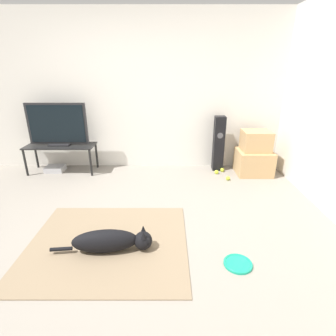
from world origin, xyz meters
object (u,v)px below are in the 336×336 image
at_px(cardboard_box_upper, 257,141).
at_px(dog, 113,241).
at_px(tennis_ball_near_speaker, 229,178).
at_px(floor_speaker, 220,144).
at_px(tennis_ball_loose_on_carpet, 223,170).
at_px(game_console, 56,168).
at_px(tennis_ball_by_boxes, 217,172).
at_px(cardboard_box_lower, 255,162).
at_px(tv, 58,125).
at_px(tv_stand, 62,148).
at_px(frisbee, 239,264).

bearing_deg(cardboard_box_upper, dog, -134.25).
bearing_deg(cardboard_box_upper, tennis_ball_near_speaker, -147.49).
bearing_deg(floor_speaker, tennis_ball_loose_on_carpet, -58.64).
relative_size(dog, game_console, 3.18).
relative_size(tennis_ball_by_boxes, tennis_ball_loose_on_carpet, 1.00).
height_order(cardboard_box_lower, cardboard_box_upper, cardboard_box_upper).
bearing_deg(tennis_ball_loose_on_carpet, cardboard_box_lower, -7.83).
bearing_deg(tennis_ball_loose_on_carpet, tennis_ball_near_speaker, -86.63).
height_order(cardboard_box_lower, tennis_ball_loose_on_carpet, cardboard_box_lower).
distance_m(cardboard_box_lower, tv, 3.28).
relative_size(cardboard_box_lower, cardboard_box_upper, 1.27).
bearing_deg(tv_stand, tv, 90.00).
height_order(frisbee, cardboard_box_upper, cardboard_box_upper).
distance_m(tv_stand, tennis_ball_near_speaker, 2.80).
distance_m(tennis_ball_near_speaker, game_console, 2.93).
bearing_deg(tennis_ball_near_speaker, game_console, 172.35).
distance_m(tv_stand, tennis_ball_loose_on_carpet, 2.75).
height_order(cardboard_box_upper, tennis_ball_loose_on_carpet, cardboard_box_upper).
bearing_deg(game_console, tv, -1.56).
height_order(frisbee, tennis_ball_by_boxes, tennis_ball_by_boxes).
bearing_deg(tennis_ball_near_speaker, cardboard_box_lower, 31.44).
xyz_separation_m(floor_speaker, tennis_ball_by_boxes, (-0.04, -0.21, -0.43)).
bearing_deg(tennis_ball_by_boxes, cardboard_box_upper, 3.70).
bearing_deg(tv, tennis_ball_by_boxes, -2.65).
xyz_separation_m(frisbee, tv_stand, (-2.43, 2.29, 0.40)).
xyz_separation_m(cardboard_box_lower, tv, (-3.23, 0.09, 0.61)).
bearing_deg(tv_stand, dog, -59.24).
height_order(floor_speaker, game_console, floor_speaker).
height_order(tv, tennis_ball_near_speaker, tv).
bearing_deg(cardboard_box_upper, tennis_ball_loose_on_carpet, 173.50).
height_order(frisbee, tennis_ball_loose_on_carpet, tennis_ball_loose_on_carpet).
height_order(floor_speaker, tv, tv).
distance_m(floor_speaker, game_console, 2.84).
bearing_deg(cardboard_box_upper, game_console, 178.55).
xyz_separation_m(frisbee, cardboard_box_upper, (0.79, 2.21, 0.55)).
relative_size(frisbee, cardboard_box_lower, 0.46).
distance_m(tennis_ball_by_boxes, game_console, 2.77).
bearing_deg(dog, cardboard_box_lower, 45.57).
height_order(tennis_ball_by_boxes, game_console, game_console).
bearing_deg(cardboard_box_lower, tennis_ball_by_boxes, -177.41).
bearing_deg(dog, game_console, 123.67).
bearing_deg(tennis_ball_near_speaker, floor_speaker, 100.95).
relative_size(tv, tennis_ball_loose_on_carpet, 14.58).
xyz_separation_m(tv_stand, game_console, (-0.15, 0.01, -0.37)).
bearing_deg(tv_stand, frisbee, -43.28).
bearing_deg(tennis_ball_near_speaker, dog, -130.99).
bearing_deg(tv_stand, floor_speaker, 2.05).
bearing_deg(dog, tennis_ball_by_boxes, 55.59).
bearing_deg(tennis_ball_by_boxes, cardboard_box_lower, 2.59).
distance_m(frisbee, tv, 3.44).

